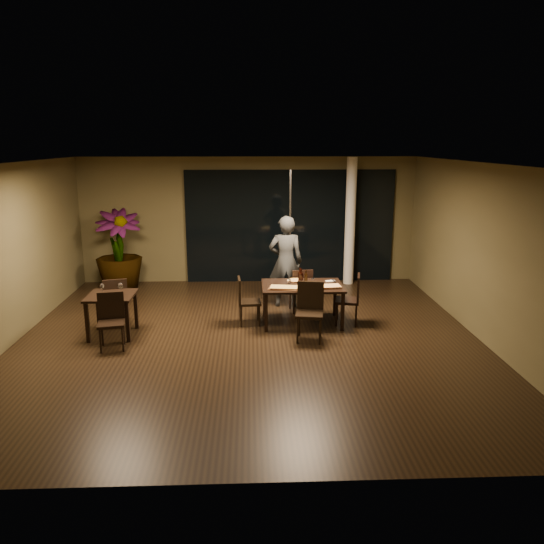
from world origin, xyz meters
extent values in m
plane|color=black|center=(0.00, 0.00, 0.00)|extent=(8.00, 8.00, 0.00)
cube|color=brown|center=(0.00, 4.05, 1.50)|extent=(8.00, 0.10, 3.00)
cube|color=brown|center=(0.00, -4.05, 1.50)|extent=(8.00, 0.10, 3.00)
cube|color=brown|center=(-4.05, 0.00, 1.50)|extent=(0.10, 8.00, 3.00)
cube|color=brown|center=(4.05, 0.00, 1.50)|extent=(0.10, 8.00, 3.00)
cube|color=white|center=(0.00, 0.00, 3.02)|extent=(8.00, 8.00, 0.04)
cube|color=black|center=(1.00, 3.96, 1.35)|extent=(5.00, 0.06, 2.70)
cylinder|color=white|center=(2.40, 3.65, 1.50)|extent=(0.24, 0.24, 3.00)
cube|color=black|center=(1.00, 0.80, 0.73)|extent=(1.50, 1.00, 0.04)
cube|color=black|center=(0.31, 0.36, 0.35)|extent=(0.06, 0.06, 0.71)
cube|color=black|center=(1.69, 0.36, 0.35)|extent=(0.06, 0.06, 0.71)
cube|color=black|center=(0.31, 1.24, 0.35)|extent=(0.06, 0.06, 0.71)
cube|color=black|center=(1.69, 1.24, 0.35)|extent=(0.06, 0.06, 0.71)
cube|color=black|center=(-2.40, 0.30, 0.73)|extent=(0.80, 0.80, 0.04)
cube|color=black|center=(-2.74, -0.04, 0.35)|extent=(0.06, 0.06, 0.71)
cube|color=black|center=(-2.06, -0.04, 0.35)|extent=(0.06, 0.06, 0.71)
cube|color=black|center=(-2.74, 0.64, 0.35)|extent=(0.06, 0.06, 0.71)
cube|color=black|center=(-2.06, 0.64, 0.35)|extent=(0.06, 0.06, 0.71)
cube|color=black|center=(1.04, 1.55, 0.42)|extent=(0.47, 0.47, 0.05)
cylinder|color=black|center=(1.18, 1.75, 0.21)|extent=(0.03, 0.03, 0.42)
cylinder|color=black|center=(0.84, 1.70, 0.21)|extent=(0.03, 0.03, 0.42)
cylinder|color=black|center=(1.23, 1.41, 0.21)|extent=(0.03, 0.03, 0.42)
cylinder|color=black|center=(0.89, 1.36, 0.21)|extent=(0.03, 0.03, 0.42)
cube|color=black|center=(1.06, 1.37, 0.66)|extent=(0.42, 0.10, 0.47)
cube|color=black|center=(1.04, -0.08, 0.47)|extent=(0.53, 0.53, 0.05)
cylinder|color=black|center=(0.82, -0.23, 0.24)|extent=(0.04, 0.04, 0.47)
cylinder|color=black|center=(1.20, -0.30, 0.24)|extent=(0.04, 0.04, 0.47)
cylinder|color=black|center=(0.89, 0.14, 0.24)|extent=(0.04, 0.04, 0.47)
cylinder|color=black|center=(1.26, 0.07, 0.24)|extent=(0.04, 0.04, 0.47)
cube|color=black|center=(1.08, 0.13, 0.73)|extent=(0.46, 0.12, 0.52)
cube|color=black|center=(0.01, 0.81, 0.42)|extent=(0.44, 0.44, 0.05)
cylinder|color=black|center=(0.19, 0.65, 0.21)|extent=(0.03, 0.03, 0.42)
cylinder|color=black|center=(0.17, 0.99, 0.21)|extent=(0.03, 0.03, 0.42)
cylinder|color=black|center=(-0.14, 0.63, 0.21)|extent=(0.03, 0.03, 0.42)
cylinder|color=black|center=(-0.17, 0.96, 0.21)|extent=(0.03, 0.03, 0.42)
cube|color=black|center=(-0.17, 0.79, 0.66)|extent=(0.07, 0.41, 0.47)
cube|color=black|center=(1.84, 0.74, 0.45)|extent=(0.52, 0.52, 0.05)
cylinder|color=black|center=(1.70, 0.95, 0.23)|extent=(0.04, 0.04, 0.45)
cylinder|color=black|center=(1.62, 0.60, 0.23)|extent=(0.04, 0.04, 0.45)
cylinder|color=black|center=(2.05, 0.88, 0.23)|extent=(0.04, 0.04, 0.45)
cylinder|color=black|center=(1.97, 0.53, 0.23)|extent=(0.04, 0.04, 0.45)
cube|color=black|center=(2.03, 0.70, 0.70)|extent=(0.13, 0.44, 0.50)
cube|color=black|center=(-2.46, 0.85, 0.44)|extent=(0.52, 0.52, 0.05)
cylinder|color=black|center=(-2.34, 1.07, 0.22)|extent=(0.04, 0.04, 0.44)
cylinder|color=black|center=(-2.68, 0.98, 0.22)|extent=(0.04, 0.04, 0.44)
cylinder|color=black|center=(-2.25, 0.73, 0.22)|extent=(0.04, 0.04, 0.44)
cylinder|color=black|center=(-2.59, 0.64, 0.22)|extent=(0.04, 0.04, 0.44)
cube|color=black|center=(-2.42, 0.66, 0.68)|extent=(0.43, 0.14, 0.49)
cube|color=black|center=(-2.26, -0.33, 0.44)|extent=(0.50, 0.50, 0.05)
cylinder|color=black|center=(-2.40, -0.53, 0.22)|extent=(0.03, 0.03, 0.44)
cylinder|color=black|center=(-2.05, -0.47, 0.22)|extent=(0.03, 0.03, 0.44)
cylinder|color=black|center=(-2.46, -0.19, 0.22)|extent=(0.03, 0.03, 0.44)
cylinder|color=black|center=(-2.12, -0.13, 0.22)|extent=(0.03, 0.03, 0.44)
cube|color=black|center=(-2.29, -0.14, 0.68)|extent=(0.43, 0.11, 0.48)
imported|color=#2C2F31|center=(0.76, 1.90, 0.95)|extent=(0.65, 0.44, 1.90)
imported|color=#22521B|center=(-2.98, 3.36, 0.92)|extent=(1.29, 1.29, 1.85)
cube|color=#492B17|center=(0.67, 0.55, 0.76)|extent=(0.65, 0.42, 0.01)
cube|color=#412815|center=(1.41, 0.59, 0.76)|extent=(0.57, 0.33, 0.01)
cylinder|color=red|center=(0.90, 1.11, 0.76)|extent=(0.28, 0.28, 0.01)
cylinder|color=white|center=(0.76, 0.93, 0.79)|extent=(0.07, 0.07, 0.08)
cylinder|color=white|center=(1.22, 0.95, 0.79)|extent=(0.07, 0.07, 0.08)
cube|color=white|center=(1.58, 0.67, 0.76)|extent=(0.19, 0.13, 0.01)
cube|color=white|center=(1.56, 1.03, 0.76)|extent=(0.20, 0.13, 0.01)
cube|color=silver|center=(-2.32, 0.15, 0.76)|extent=(0.19, 0.13, 0.01)
camera|label=1|loc=(0.04, -8.67, 3.35)|focal=35.00mm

